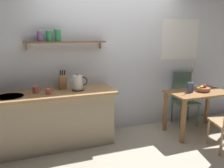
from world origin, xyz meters
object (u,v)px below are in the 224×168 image
fruit_bowl (203,89)px  coffee_mug_by_sink (36,90)px  dining_table (198,99)px  dining_chair_far (183,96)px  electric_kettle (78,83)px  knife_block (63,81)px  twig_vase (191,87)px  coffee_mug_spare (48,91)px

fruit_bowl → coffee_mug_by_sink: size_ratio=1.75×
coffee_mug_by_sink → dining_table: bearing=-7.4°
dining_chair_far → dining_table: bearing=-95.1°
coffee_mug_by_sink → fruit_bowl: bearing=-7.6°
electric_kettle → coffee_mug_by_sink: bearing=176.6°
dining_chair_far → knife_block: knife_block is taller
dining_table → coffee_mug_by_sink: bearing=172.6°
twig_vase → knife_block: twig_vase is taller
electric_kettle → coffee_mug_by_sink: electric_kettle is taller
dining_table → dining_chair_far: dining_chair_far is taller
knife_block → coffee_mug_spare: size_ratio=2.55×
dining_chair_far → coffee_mug_spare: (-2.53, -0.20, 0.37)m
knife_block → coffee_mug_spare: (-0.24, -0.25, -0.08)m
knife_block → coffee_mug_by_sink: 0.44m
coffee_mug_by_sink → coffee_mug_spare: 0.20m
knife_block → coffee_mug_spare: 0.36m
dining_chair_far → coffee_mug_spare: size_ratio=8.45×
dining_table → knife_block: size_ratio=3.42×
fruit_bowl → coffee_mug_spare: coffee_mug_spare is taller
dining_chair_far → coffee_mug_by_sink: (-2.70, -0.09, 0.38)m
dining_chair_far → knife_block: 2.33m
fruit_bowl → twig_vase: size_ratio=0.43×
electric_kettle → knife_block: 0.27m
dining_table → dining_chair_far: bearing=84.9°
dining_table → electric_kettle: electric_kettle is taller
fruit_bowl → coffee_mug_spare: bearing=174.3°
dining_table → coffee_mug_spare: size_ratio=8.73×
dining_chair_far → fruit_bowl: bearing=-84.6°
coffee_mug_spare → knife_block: bearing=45.7°
electric_kettle → knife_block: (-0.21, 0.18, 0.00)m
dining_table → knife_block: bearing=167.8°
dining_chair_far → electric_kettle: 2.13m
fruit_bowl → coffee_mug_by_sink: bearing=172.4°
fruit_bowl → electric_kettle: size_ratio=0.84×
coffee_mug_spare → dining_chair_far: bearing=4.6°
dining_chair_far → twig_vase: twig_vase is taller
fruit_bowl → knife_block: (-2.33, 0.51, 0.20)m
electric_kettle → dining_chair_far: bearing=3.6°
knife_block → coffee_mug_by_sink: (-0.41, -0.14, -0.07)m
fruit_bowl → dining_chair_far: bearing=95.4°
twig_vase → coffee_mug_by_sink: bearing=172.4°
dining_table → electric_kettle: bearing=171.4°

